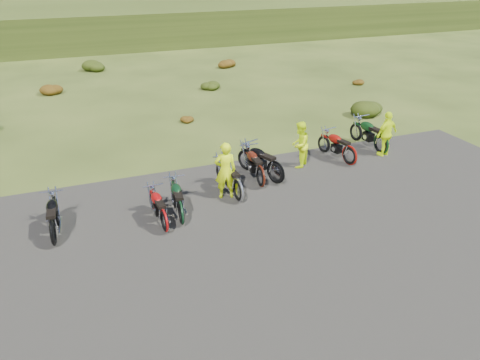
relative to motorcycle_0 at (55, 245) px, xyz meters
name	(u,v)px	position (x,y,z in m)	size (l,w,h in m)	color
ground	(276,210)	(6.47, -0.43, 0.00)	(300.00, 300.00, 0.00)	#304015
gravel_pad	(307,243)	(6.47, -2.43, 0.00)	(20.00, 12.00, 0.04)	black
hill_slope	(100,20)	(6.47, 49.57, 0.00)	(300.00, 46.00, 3.00)	#324115
shrub_2	(51,88)	(0.27, 16.17, 0.38)	(1.30, 1.30, 0.77)	#642E0C
shrub_3	(95,64)	(3.17, 21.47, 0.46)	(1.56, 1.56, 0.92)	#21310C
shrub_4	(186,118)	(6.07, 8.77, 0.23)	(0.77, 0.77, 0.45)	#642E0C
shrub_5	(210,84)	(8.97, 14.07, 0.31)	(1.03, 1.03, 0.61)	#21310C
shrub_6	(226,62)	(11.87, 19.37, 0.38)	(1.30, 1.30, 0.77)	#642E0C
shrub_7	(368,106)	(14.77, 6.67, 0.46)	(1.56, 1.56, 0.92)	#21310C
shrub_8	(356,81)	(17.67, 11.97, 0.23)	(0.77, 0.77, 0.45)	#642E0C
motorcycle_0	(55,245)	(0.00, 0.00, 0.00)	(2.07, 0.69, 1.08)	black
motorcycle_1	(165,232)	(2.96, -0.43, 0.00)	(1.92, 0.64, 1.01)	#A00B0C
motorcycle_2	(182,224)	(3.51, -0.20, 0.00)	(2.02, 0.67, 1.06)	black
motorcycle_3	(238,201)	(5.56, 0.53, 0.00)	(2.19, 0.73, 1.15)	#ABABAF
motorcycle_4	(260,187)	(6.64, 1.21, 0.00)	(2.14, 0.71, 1.12)	#49170C
motorcycle_5	(275,184)	(7.22, 1.26, 0.00)	(2.31, 0.77, 1.21)	black
motorcycle_6	(349,165)	(10.47, 1.70, 0.00)	(2.12, 0.71, 1.11)	maroon
motorcycle_7	(380,154)	(12.24, 2.18, 0.00)	(2.34, 0.78, 1.22)	#0E3413
person_middle	(225,171)	(5.28, 0.92, 0.95)	(0.69, 0.45, 1.89)	#D0EF0C
person_right_a	(300,145)	(8.63, 2.25, 0.86)	(0.84, 0.65, 1.73)	#D0EF0C
person_right_b	(387,134)	(12.29, 2.00, 0.89)	(1.04, 0.43, 1.77)	#D0EF0C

